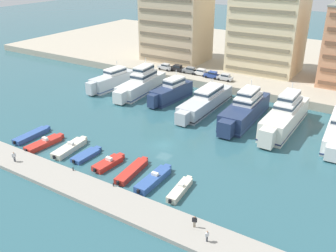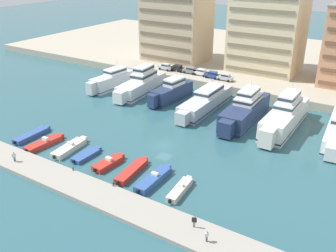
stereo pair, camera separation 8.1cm
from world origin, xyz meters
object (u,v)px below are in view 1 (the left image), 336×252
(motorboat_red_center, at_px, (108,163))
(yacht_navy_mid_left, at_px, (171,92))
(yacht_navy_center, at_px, (245,110))
(yacht_ivory_center_right, at_px, (285,116))
(car_silver_center_right, at_px, (225,77))
(motorboat_blue_center_left, at_px, (86,155))
(motorboat_blue_far_left, at_px, (32,135))
(pedestrian_near_edge, at_px, (14,156))
(motorboat_cream_mid_left, at_px, (70,148))
(pedestrian_mid_deck, at_px, (195,221))
(motorboat_cream_right, at_px, (180,190))
(car_grey_mid_left, at_px, (190,70))
(car_black_left, at_px, (177,68))
(yacht_white_left, at_px, (141,83))
(motorboat_red_center_right, at_px, (132,171))
(car_silver_far_left, at_px, (165,67))
(pedestrian_far_side, at_px, (207,235))
(car_blue_center, at_px, (212,75))
(yacht_silver_far_left, at_px, (112,80))
(yacht_silver_center_left, at_px, (206,101))
(motorboat_blue_mid_right, at_px, (154,179))
(car_white_center_left, at_px, (201,72))
(motorboat_red_left, at_px, (44,143))

(motorboat_red_center, bearing_deg, yacht_navy_mid_left, 103.16)
(yacht_navy_center, height_order, motorboat_red_center, yacht_navy_center)
(yacht_ivory_center_right, relative_size, car_silver_center_right, 5.36)
(motorboat_blue_center_left, bearing_deg, motorboat_red_center, -1.63)
(motorboat_blue_far_left, bearing_deg, pedestrian_near_edge, -54.15)
(motorboat_cream_mid_left, height_order, pedestrian_mid_deck, pedestrian_mid_deck)
(motorboat_cream_right, distance_m, car_grey_mid_left, 54.07)
(car_black_left, bearing_deg, yacht_white_left, -95.57)
(yacht_ivory_center_right, xyz_separation_m, car_grey_mid_left, (-31.25, 17.31, 0.37))
(motorboat_red_center_right, relative_size, car_silver_center_right, 2.09)
(motorboat_blue_far_left, xyz_separation_m, motorboat_cream_mid_left, (9.98, 0.15, 0.05))
(car_silver_center_right, relative_size, pedestrian_mid_deck, 2.44)
(yacht_navy_center, relative_size, motorboat_cream_right, 3.00)
(yacht_navy_mid_left, distance_m, motorboat_red_center_right, 33.74)
(car_silver_far_left, xyz_separation_m, pedestrian_mid_deck, (38.56, -53.35, -1.36))
(yacht_navy_mid_left, height_order, motorboat_red_center, yacht_navy_mid_left)
(motorboat_blue_center_left, xyz_separation_m, motorboat_red_center, (5.13, -0.15, 0.12))
(yacht_navy_mid_left, bearing_deg, pedestrian_far_side, -53.19)
(yacht_ivory_center_right, relative_size, pedestrian_far_side, 14.17)
(car_blue_center, distance_m, pedestrian_mid_deck, 58.61)
(motorboat_blue_far_left, distance_m, car_grey_mid_left, 48.02)
(yacht_silver_far_left, distance_m, motorboat_blue_far_left, 31.38)
(motorboat_cream_mid_left, xyz_separation_m, car_black_left, (-5.99, 47.16, 2.45))
(motorboat_red_center_right, bearing_deg, yacht_silver_far_left, 134.11)
(motorboat_cream_right, bearing_deg, yacht_silver_center_left, 110.78)
(pedestrian_near_edge, bearing_deg, car_silver_far_left, 95.74)
(motorboat_blue_mid_right, xyz_separation_m, pedestrian_far_side, (13.13, -7.98, 0.99))
(yacht_white_left, relative_size, car_white_center_left, 4.88)
(yacht_ivory_center_right, bearing_deg, motorboat_cream_right, -101.30)
(yacht_silver_far_left, xyz_separation_m, car_silver_far_left, (6.32, 15.74, 0.88))
(motorboat_red_left, bearing_deg, motorboat_cream_mid_left, 12.18)
(motorboat_cream_mid_left, height_order, car_silver_center_right, car_silver_center_right)
(motorboat_cream_mid_left, bearing_deg, car_silver_far_left, 101.59)
(yacht_navy_mid_left, height_order, motorboat_red_left, yacht_navy_mid_left)
(motorboat_red_left, relative_size, pedestrian_mid_deck, 4.88)
(car_blue_center, xyz_separation_m, pedestrian_near_edge, (-9.13, -54.94, -1.34))
(yacht_silver_far_left, height_order, car_grey_mid_left, yacht_silver_far_left)
(motorboat_cream_right, distance_m, car_white_center_left, 52.56)
(motorboat_blue_far_left, distance_m, pedestrian_far_side, 42.36)
(motorboat_blue_far_left, bearing_deg, car_white_center_left, 76.38)
(yacht_silver_far_left, xyz_separation_m, motorboat_red_left, (10.51, -31.79, -1.60))
(motorboat_red_center_right, height_order, car_grey_mid_left, car_grey_mid_left)
(motorboat_blue_far_left, xyz_separation_m, pedestrian_far_side, (41.53, -8.27, 1.07))
(yacht_white_left, distance_m, pedestrian_far_side, 56.16)
(motorboat_blue_mid_right, distance_m, car_grey_mid_left, 51.78)
(motorboat_red_center_right, xyz_separation_m, car_silver_center_right, (-5.23, 46.66, 2.49))
(yacht_navy_center, bearing_deg, motorboat_blue_center_left, -119.85)
(yacht_silver_center_left, relative_size, motorboat_red_center, 3.39)
(car_silver_far_left, bearing_deg, motorboat_cream_right, -55.15)
(motorboat_blue_center_left, distance_m, motorboat_red_center_right, 9.95)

